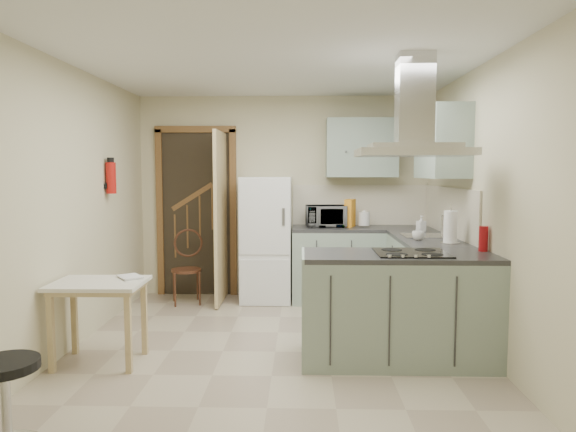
{
  "coord_description": "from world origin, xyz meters",
  "views": [
    {
      "loc": [
        0.23,
        -4.35,
        1.57
      ],
      "look_at": [
        0.1,
        0.45,
        1.15
      ],
      "focal_mm": 32.0,
      "sensor_mm": 36.0,
      "label": 1
    }
  ],
  "objects_px": {
    "fridge": "(266,239)",
    "peninsula": "(398,307)",
    "bentwood_chair": "(186,270)",
    "stool": "(6,403)",
    "drop_leaf_table": "(100,322)",
    "extractor_hood": "(414,152)",
    "microwave": "(326,216)"
  },
  "relations": [
    {
      "from": "fridge",
      "to": "peninsula",
      "type": "height_order",
      "value": "fridge"
    },
    {
      "from": "bentwood_chair",
      "to": "stool",
      "type": "xyz_separation_m",
      "value": [
        -0.31,
        -3.21,
        -0.14
      ]
    },
    {
      "from": "drop_leaf_table",
      "to": "stool",
      "type": "xyz_separation_m",
      "value": [
        -0.03,
        -1.29,
        -0.08
      ]
    },
    {
      "from": "extractor_hood",
      "to": "bentwood_chair",
      "type": "distance_m",
      "value": 3.18
    },
    {
      "from": "peninsula",
      "to": "bentwood_chair",
      "type": "bearing_deg",
      "value": 140.25
    },
    {
      "from": "fridge",
      "to": "stool",
      "type": "bearing_deg",
      "value": -110.25
    },
    {
      "from": "stool",
      "to": "extractor_hood",
      "type": "bearing_deg",
      "value": 28.64
    },
    {
      "from": "fridge",
      "to": "microwave",
      "type": "height_order",
      "value": "fridge"
    },
    {
      "from": "extractor_hood",
      "to": "microwave",
      "type": "relative_size",
      "value": 1.92
    },
    {
      "from": "drop_leaf_table",
      "to": "bentwood_chair",
      "type": "distance_m",
      "value": 1.94
    },
    {
      "from": "drop_leaf_table",
      "to": "microwave",
      "type": "xyz_separation_m",
      "value": [
        1.94,
        2.13,
        0.69
      ]
    },
    {
      "from": "peninsula",
      "to": "bentwood_chair",
      "type": "relative_size",
      "value": 1.95
    },
    {
      "from": "peninsula",
      "to": "stool",
      "type": "bearing_deg",
      "value": -150.39
    },
    {
      "from": "peninsula",
      "to": "bentwood_chair",
      "type": "xyz_separation_m",
      "value": [
        -2.17,
        1.8,
        -0.05
      ]
    },
    {
      "from": "peninsula",
      "to": "drop_leaf_table",
      "type": "distance_m",
      "value": 2.45
    },
    {
      "from": "peninsula",
      "to": "drop_leaf_table",
      "type": "xyz_separation_m",
      "value": [
        -2.44,
        -0.12,
        -0.11
      ]
    },
    {
      "from": "fridge",
      "to": "bentwood_chair",
      "type": "bearing_deg",
      "value": -169.27
    },
    {
      "from": "bentwood_chair",
      "to": "stool",
      "type": "relative_size",
      "value": 1.56
    },
    {
      "from": "extractor_hood",
      "to": "microwave",
      "type": "xyz_separation_m",
      "value": [
        -0.6,
        2.01,
        -0.69
      ]
    },
    {
      "from": "fridge",
      "to": "bentwood_chair",
      "type": "height_order",
      "value": "fridge"
    },
    {
      "from": "drop_leaf_table",
      "to": "bentwood_chair",
      "type": "bearing_deg",
      "value": 81.08
    },
    {
      "from": "extractor_hood",
      "to": "microwave",
      "type": "bearing_deg",
      "value": 106.76
    },
    {
      "from": "fridge",
      "to": "drop_leaf_table",
      "type": "distance_m",
      "value": 2.46
    },
    {
      "from": "bentwood_chair",
      "to": "microwave",
      "type": "distance_m",
      "value": 1.79
    },
    {
      "from": "peninsula",
      "to": "bentwood_chair",
      "type": "distance_m",
      "value": 2.82
    },
    {
      "from": "peninsula",
      "to": "stool",
      "type": "relative_size",
      "value": 3.04
    },
    {
      "from": "stool",
      "to": "drop_leaf_table",
      "type": "bearing_deg",
      "value": 88.62
    },
    {
      "from": "peninsula",
      "to": "stool",
      "type": "distance_m",
      "value": 2.85
    },
    {
      "from": "microwave",
      "to": "fridge",
      "type": "bearing_deg",
      "value": 176.61
    },
    {
      "from": "drop_leaf_table",
      "to": "microwave",
      "type": "distance_m",
      "value": 2.96
    },
    {
      "from": "extractor_hood",
      "to": "bentwood_chair",
      "type": "height_order",
      "value": "extractor_hood"
    },
    {
      "from": "bentwood_chair",
      "to": "stool",
      "type": "bearing_deg",
      "value": -112.31
    }
  ]
}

